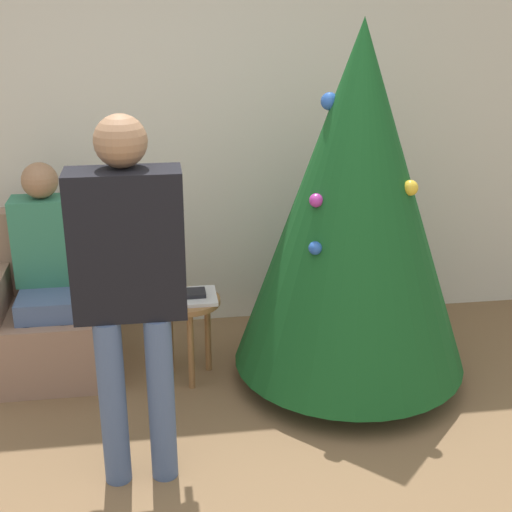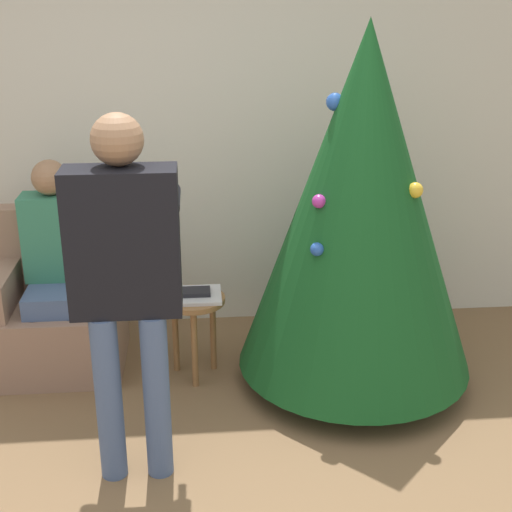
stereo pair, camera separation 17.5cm
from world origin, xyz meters
name	(u,v)px [view 1 (the left image)]	position (x,y,z in m)	size (l,w,h in m)	color
wall_back	(162,121)	(0.00, 2.23, 1.35)	(8.00, 0.06, 2.70)	beige
christmas_tree	(355,202)	(0.99, 1.32, 1.06)	(1.30, 1.30, 1.99)	brown
armchair	(53,316)	(-0.69, 1.68, 0.33)	(0.71, 0.65, 0.92)	#93705B
person_seated	(47,263)	(-0.69, 1.66, 0.67)	(0.36, 0.46, 1.23)	#475B84
person_standing	(129,272)	(-0.19, 0.63, 1.00)	(0.48, 0.57, 1.66)	#475B84
side_stool	(189,314)	(0.09, 1.45, 0.40)	(0.36, 0.36, 0.49)	olive
laptop	(188,297)	(0.09, 1.45, 0.50)	(0.32, 0.26, 0.02)	silver
book	(188,293)	(0.09, 1.45, 0.53)	(0.20, 0.11, 0.02)	black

